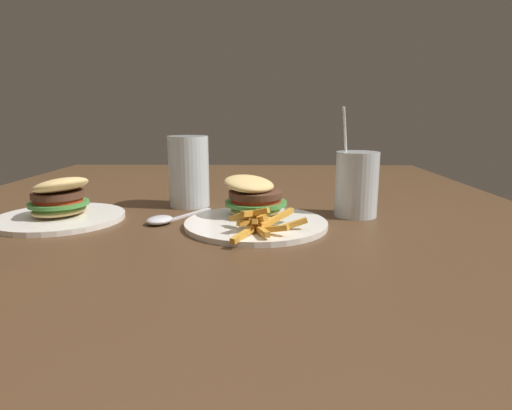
{
  "coord_description": "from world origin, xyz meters",
  "views": [
    {
      "loc": [
        -0.87,
        -0.09,
        0.93
      ],
      "look_at": [
        -0.11,
        -0.07,
        0.77
      ],
      "focal_mm": 30.0,
      "sensor_mm": 36.0,
      "label": 1
    }
  ],
  "objects_px": {
    "meal_plate_near": "(255,209)",
    "juice_glass": "(356,186)",
    "spoon": "(163,219)",
    "beer_glass": "(189,174)",
    "meal_plate_far": "(60,207)"
  },
  "relations": [
    {
      "from": "meal_plate_near",
      "to": "juice_glass",
      "type": "xyz_separation_m",
      "value": [
        0.06,
        -0.2,
        0.03
      ]
    },
    {
      "from": "spoon",
      "to": "meal_plate_near",
      "type": "bearing_deg",
      "value": 122.47
    },
    {
      "from": "beer_glass",
      "to": "spoon",
      "type": "relative_size",
      "value": 0.95
    },
    {
      "from": "meal_plate_near",
      "to": "meal_plate_far",
      "type": "relative_size",
      "value": 1.12
    },
    {
      "from": "juice_glass",
      "to": "spoon",
      "type": "xyz_separation_m",
      "value": [
        -0.07,
        0.38,
        -0.05
      ]
    },
    {
      "from": "meal_plate_near",
      "to": "beer_glass",
      "type": "xyz_separation_m",
      "value": [
        0.15,
        0.15,
        0.04
      ]
    },
    {
      "from": "meal_plate_near",
      "to": "meal_plate_far",
      "type": "xyz_separation_m",
      "value": [
        0.01,
        0.38,
        0.0
      ]
    },
    {
      "from": "spoon",
      "to": "beer_glass",
      "type": "bearing_deg",
      "value": -157.88
    },
    {
      "from": "meal_plate_near",
      "to": "juice_glass",
      "type": "bearing_deg",
      "value": -72.58
    },
    {
      "from": "beer_glass",
      "to": "spoon",
      "type": "height_order",
      "value": "beer_glass"
    },
    {
      "from": "meal_plate_near",
      "to": "meal_plate_far",
      "type": "height_order",
      "value": "meal_plate_far"
    },
    {
      "from": "meal_plate_near",
      "to": "juice_glass",
      "type": "distance_m",
      "value": 0.22
    },
    {
      "from": "meal_plate_near",
      "to": "beer_glass",
      "type": "height_order",
      "value": "beer_glass"
    },
    {
      "from": "beer_glass",
      "to": "meal_plate_far",
      "type": "height_order",
      "value": "beer_glass"
    },
    {
      "from": "beer_glass",
      "to": "juice_glass",
      "type": "height_order",
      "value": "juice_glass"
    }
  ]
}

